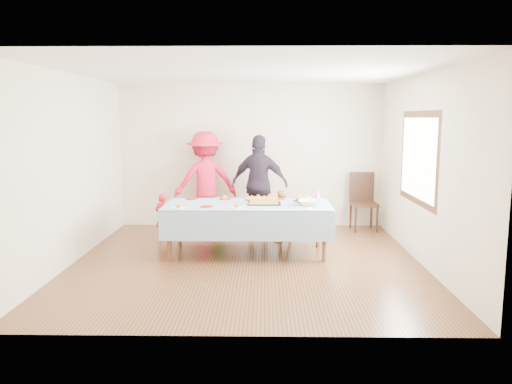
# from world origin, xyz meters

# --- Properties ---
(ground) EXTENTS (5.00, 5.00, 0.00)m
(ground) POSITION_xyz_m (0.00, 0.00, 0.00)
(ground) COLOR #452313
(ground) RESTS_ON ground
(room_walls) EXTENTS (5.04, 5.04, 2.72)m
(room_walls) POSITION_xyz_m (0.05, 0.00, 1.77)
(room_walls) COLOR beige
(room_walls) RESTS_ON ground
(party_table) EXTENTS (2.50, 1.10, 0.78)m
(party_table) POSITION_xyz_m (0.00, 0.43, 0.72)
(party_table) COLOR brown
(party_table) RESTS_ON ground
(birthday_cake) EXTENTS (0.50, 0.38, 0.09)m
(birthday_cake) POSITION_xyz_m (0.25, 0.45, 0.82)
(birthday_cake) COLOR black
(birthday_cake) RESTS_ON party_table
(rolls_tray) EXTENTS (0.32, 0.32, 0.09)m
(rolls_tray) POSITION_xyz_m (0.86, 0.62, 0.82)
(rolls_tray) COLOR black
(rolls_tray) RESTS_ON party_table
(punch_bowl) EXTENTS (0.35, 0.35, 0.09)m
(punch_bowl) POSITION_xyz_m (0.93, 0.28, 0.82)
(punch_bowl) COLOR silver
(punch_bowl) RESTS_ON party_table
(party_hat) EXTENTS (0.10, 0.10, 0.18)m
(party_hat) POSITION_xyz_m (1.11, 0.88, 0.87)
(party_hat) COLOR white
(party_hat) RESTS_ON party_table
(fork_pile) EXTENTS (0.24, 0.18, 0.07)m
(fork_pile) POSITION_xyz_m (0.66, 0.31, 0.81)
(fork_pile) COLOR white
(fork_pile) RESTS_ON party_table
(plate_red_far_a) EXTENTS (0.19, 0.19, 0.01)m
(plate_red_far_a) POSITION_xyz_m (-0.92, 0.86, 0.79)
(plate_red_far_a) COLOR red
(plate_red_far_a) RESTS_ON party_table
(plate_red_far_b) EXTENTS (0.20, 0.20, 0.01)m
(plate_red_far_b) POSITION_xyz_m (-0.37, 0.85, 0.79)
(plate_red_far_b) COLOR red
(plate_red_far_b) RESTS_ON party_table
(plate_red_far_c) EXTENTS (0.16, 0.16, 0.01)m
(plate_red_far_c) POSITION_xyz_m (0.02, 0.77, 0.79)
(plate_red_far_c) COLOR red
(plate_red_far_c) RESTS_ON party_table
(plate_red_far_d) EXTENTS (0.18, 0.18, 0.01)m
(plate_red_far_d) POSITION_xyz_m (0.49, 0.89, 0.79)
(plate_red_far_d) COLOR red
(plate_red_far_d) RESTS_ON party_table
(plate_red_near) EXTENTS (0.20, 0.20, 0.01)m
(plate_red_near) POSITION_xyz_m (-0.59, 0.16, 0.79)
(plate_red_near) COLOR red
(plate_red_near) RESTS_ON party_table
(plate_white_left) EXTENTS (0.22, 0.22, 0.01)m
(plate_white_left) POSITION_xyz_m (-0.99, 0.04, 0.79)
(plate_white_left) COLOR white
(plate_white_left) RESTS_ON party_table
(plate_white_mid) EXTENTS (0.21, 0.21, 0.01)m
(plate_white_mid) POSITION_xyz_m (-0.15, 0.07, 0.79)
(plate_white_mid) COLOR white
(plate_white_mid) RESTS_ON party_table
(plate_white_right) EXTENTS (0.25, 0.25, 0.01)m
(plate_white_right) POSITION_xyz_m (0.84, 0.07, 0.79)
(plate_white_right) COLOR white
(plate_white_right) RESTS_ON party_table
(dining_chair) EXTENTS (0.49, 0.49, 1.07)m
(dining_chair) POSITION_xyz_m (2.09, 2.18, 0.59)
(dining_chair) COLOR black
(dining_chair) RESTS_ON ground
(toddler_left) EXTENTS (0.35, 0.28, 0.82)m
(toddler_left) POSITION_xyz_m (-1.44, 1.18, 0.41)
(toddler_left) COLOR red
(toddler_left) RESTS_ON ground
(toddler_mid) EXTENTS (0.37, 0.24, 0.75)m
(toddler_mid) POSITION_xyz_m (-0.55, 1.38, 0.37)
(toddler_mid) COLOR #38802A
(toddler_mid) RESTS_ON ground
(toddler_right) EXTENTS (0.53, 0.48, 0.88)m
(toddler_right) POSITION_xyz_m (0.53, 1.20, 0.44)
(toddler_right) COLOR tan
(toddler_right) RESTS_ON ground
(adult_left) EXTENTS (1.31, 0.95, 1.83)m
(adult_left) POSITION_xyz_m (-0.84, 2.20, 0.91)
(adult_left) COLOR red
(adult_left) RESTS_ON ground
(adult_right) EXTENTS (1.12, 0.69, 1.77)m
(adult_right) POSITION_xyz_m (0.17, 1.91, 0.89)
(adult_right) COLOR #2D2432
(adult_right) RESTS_ON ground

